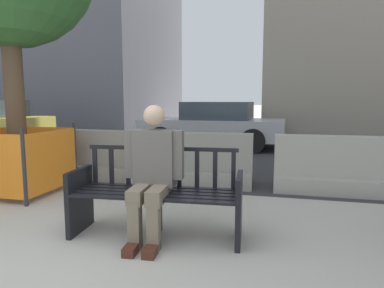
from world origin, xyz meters
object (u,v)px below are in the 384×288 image
(jersey_barrier_centre, at_px, (190,163))
(jersey_barrier_left, at_px, (84,158))
(street_bench, at_px, (157,197))
(construction_fence, at_px, (19,159))
(jersey_barrier_right, at_px, (344,170))
(car_sedan_far, at_px, (214,125))
(seated_person, at_px, (153,169))

(jersey_barrier_centre, distance_m, jersey_barrier_left, 1.96)
(street_bench, distance_m, jersey_barrier_left, 3.10)
(street_bench, relative_size, construction_fence, 1.44)
(jersey_barrier_right, distance_m, car_sedan_far, 5.16)
(jersey_barrier_left, height_order, jersey_barrier_right, same)
(jersey_barrier_centre, relative_size, construction_fence, 1.70)
(jersey_barrier_centre, height_order, jersey_barrier_left, same)
(jersey_barrier_centre, distance_m, construction_fence, 2.59)
(jersey_barrier_left, relative_size, car_sedan_far, 0.49)
(jersey_barrier_left, bearing_deg, seated_person, -46.89)
(seated_person, xyz_separation_m, construction_fence, (-2.52, 1.13, -0.19))
(construction_fence, distance_m, car_sedan_far, 5.82)
(seated_person, relative_size, jersey_barrier_left, 0.66)
(jersey_barrier_left, height_order, construction_fence, construction_fence)
(seated_person, relative_size, jersey_barrier_centre, 0.65)
(construction_fence, relative_size, car_sedan_far, 0.29)
(construction_fence, bearing_deg, jersey_barrier_centre, 25.14)
(jersey_barrier_centre, height_order, car_sedan_far, car_sedan_far)
(seated_person, height_order, construction_fence, seated_person)
(street_bench, bearing_deg, construction_fence, 157.09)
(seated_person, bearing_deg, jersey_barrier_centre, 94.61)
(street_bench, distance_m, construction_fence, 2.75)
(street_bench, distance_m, car_sedan_far, 6.60)
(jersey_barrier_centre, xyz_separation_m, jersey_barrier_left, (-1.96, 0.06, 0.00))
(construction_fence, height_order, car_sedan_far, car_sedan_far)
(jersey_barrier_centre, bearing_deg, car_sedan_far, 95.29)
(seated_person, relative_size, car_sedan_far, 0.32)
(street_bench, bearing_deg, jersey_barrier_right, 45.90)
(street_bench, bearing_deg, car_sedan_far, 95.26)
(jersey_barrier_centre, height_order, jersey_barrier_right, same)
(seated_person, bearing_deg, jersey_barrier_right, 46.40)
(street_bench, xyz_separation_m, jersey_barrier_centre, (-0.20, 2.17, -0.06))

